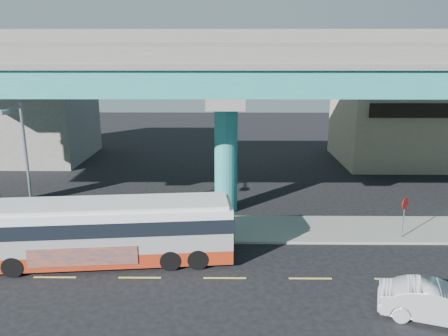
{
  "coord_description": "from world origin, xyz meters",
  "views": [
    {
      "loc": [
        0.14,
        -18.76,
        10.15
      ],
      "look_at": [
        -0.08,
        4.0,
        4.22
      ],
      "focal_mm": 35.0,
      "sensor_mm": 36.0,
      "label": 1
    }
  ],
  "objects_px": {
    "transit_bus": "(109,230)",
    "street_lamp": "(21,154)",
    "sedan": "(438,303)",
    "stop_sign": "(405,209)",
    "parked_car": "(8,217)"
  },
  "relations": [
    {
      "from": "transit_bus",
      "to": "street_lamp",
      "type": "xyz_separation_m",
      "value": [
        -4.95,
        2.09,
        3.35
      ]
    },
    {
      "from": "transit_bus",
      "to": "street_lamp",
      "type": "distance_m",
      "value": 6.33
    },
    {
      "from": "transit_bus",
      "to": "street_lamp",
      "type": "relative_size",
      "value": 1.65
    },
    {
      "from": "street_lamp",
      "to": "sedan",
      "type": "bearing_deg",
      "value": -20.03
    },
    {
      "from": "stop_sign",
      "to": "street_lamp",
      "type": "bearing_deg",
      "value": 162.72
    },
    {
      "from": "street_lamp",
      "to": "parked_car",
      "type": "bearing_deg",
      "value": 136.24
    },
    {
      "from": "sedan",
      "to": "street_lamp",
      "type": "height_order",
      "value": "street_lamp"
    },
    {
      "from": "transit_bus",
      "to": "parked_car",
      "type": "height_order",
      "value": "transit_bus"
    },
    {
      "from": "sedan",
      "to": "parked_car",
      "type": "distance_m",
      "value": 23.24
    },
    {
      "from": "transit_bus",
      "to": "street_lamp",
      "type": "height_order",
      "value": "street_lamp"
    },
    {
      "from": "sedan",
      "to": "stop_sign",
      "type": "xyz_separation_m",
      "value": [
        1.59,
        7.7,
        1.11
      ]
    },
    {
      "from": "parked_car",
      "to": "sedan",
      "type": "bearing_deg",
      "value": -130.14
    },
    {
      "from": "transit_bus",
      "to": "stop_sign",
      "type": "height_order",
      "value": "transit_bus"
    },
    {
      "from": "transit_bus",
      "to": "sedan",
      "type": "bearing_deg",
      "value": -24.69
    },
    {
      "from": "parked_car",
      "to": "stop_sign",
      "type": "height_order",
      "value": "stop_sign"
    }
  ]
}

